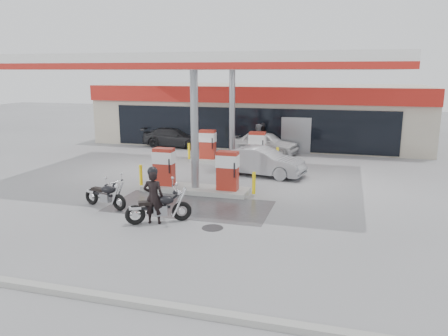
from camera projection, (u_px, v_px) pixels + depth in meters
The scene contains 16 objects.
ground at pixel (178, 205), 16.47m from camera, with size 90.00×90.00×0.00m, color gray.
wet_patch at pixel (190, 206), 16.34m from camera, with size 6.00×3.00×0.00m, color #4C4C4F.
drain_cover at pixel (213, 228), 14.06m from camera, with size 0.70×0.70×0.01m, color #38383A.
kerb at pixel (63, 291), 9.88m from camera, with size 28.00×0.25×0.15m, color gray.
store_building at pixel (261, 113), 31.00m from camera, with size 22.00×8.22×4.00m.
canopy at pixel (216, 64), 20.02m from camera, with size 16.00×10.02×5.51m.
pump_island_near at pixel (195, 175), 18.20m from camera, with size 5.14×1.30×1.78m.
pump_island_far at pixel (232, 150), 23.83m from camera, with size 5.14×1.30×1.78m.
main_motorcycle at pixel (160, 208), 14.47m from camera, with size 1.98×1.29×1.14m.
biker_main at pixel (153, 197), 14.33m from camera, with size 0.66×0.43×1.81m, color black.
parked_motorcycle at pixel (106, 196), 16.08m from camera, with size 1.99×0.92×1.04m.
sedan_white at pixel (265, 143), 26.51m from camera, with size 1.63×4.06×1.38m, color silver.
attendant at pixel (259, 140), 26.04m from camera, with size 0.91×0.71×1.88m, color #5E5E64.
hatchback_silver at pixel (261, 161), 21.02m from camera, with size 1.46×4.18×1.38m, color gray.
parked_car_left at pixel (176, 137), 29.01m from camera, with size 1.80×4.42×1.28m, color black.
biker_walking at pixel (263, 138), 27.11m from camera, with size 1.00×0.42×1.71m, color black.
Camera 1 is at (5.99, -14.70, 4.95)m, focal length 35.00 mm.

